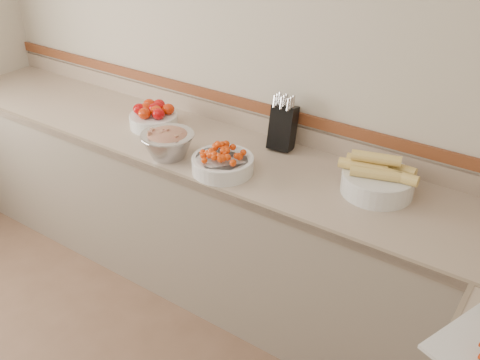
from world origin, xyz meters
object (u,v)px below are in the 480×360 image
Objects in this scene: tomato_bowl at (153,116)px; corn_bowl at (378,179)px; rhubarb_bowl at (168,142)px; knife_block at (283,126)px; cherry_tomato_bowl at (222,162)px.

corn_bowl is (1.33, 0.04, 0.01)m from tomato_bowl.
rhubarb_bowl is (-1.02, -0.28, 0.01)m from corn_bowl.
knife_block is 0.61m from corn_bowl.
corn_bowl is at bearing -13.86° from knife_block.
tomato_bowl is at bearing 143.29° from rhubarb_bowl.
knife_block is 0.77m from tomato_bowl.
corn_bowl reaches higher than tomato_bowl.
knife_block is at bearing 166.14° from corn_bowl.
corn_bowl is at bearing 1.81° from tomato_bowl.
corn_bowl is 1.05m from rhubarb_bowl.
cherry_tomato_bowl is at bearing -105.25° from knife_block.
knife_block reaches higher than corn_bowl.
knife_block reaches higher than rhubarb_bowl.
tomato_bowl is 1.33m from corn_bowl.
knife_block is 1.10× the size of rhubarb_bowl.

